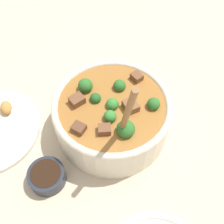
# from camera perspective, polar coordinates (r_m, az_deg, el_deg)

# --- Properties ---
(ground_plane) EXTENTS (4.00, 4.00, 0.00)m
(ground_plane) POSITION_cam_1_polar(r_m,az_deg,el_deg) (0.71, 0.00, -3.16)
(ground_plane) COLOR #C6B293
(stew_bowl) EXTENTS (0.27, 0.27, 0.29)m
(stew_bowl) POSITION_cam_1_polar(r_m,az_deg,el_deg) (0.66, 0.01, -0.37)
(stew_bowl) COLOR beige
(stew_bowl) RESTS_ON ground_plane
(condiment_bowl) EXTENTS (0.08, 0.08, 0.04)m
(condiment_bowl) POSITION_cam_1_polar(r_m,az_deg,el_deg) (0.65, -13.11, -12.54)
(condiment_bowl) COLOR #232833
(condiment_bowl) RESTS_ON ground_plane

